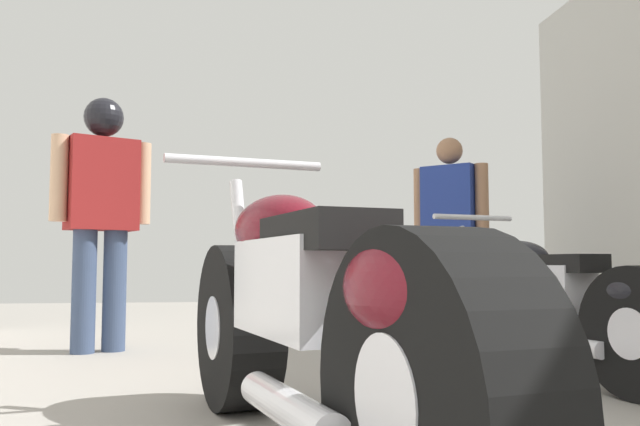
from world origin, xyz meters
name	(u,v)px	position (x,y,z in m)	size (l,w,h in m)	color
ground_plane	(337,403)	(0.00, 3.19, 0.00)	(15.31, 15.31, 0.00)	gray
motorcycle_maroon_cruiser	(306,319)	(-0.23, 2.32, 0.44)	(0.86, 2.20, 1.04)	black
motorcycle_black_naked	(546,307)	(1.20, 3.66, 0.37)	(0.79, 1.93, 0.91)	black
mechanic_in_blue	(451,223)	(1.37, 5.67, 0.95)	(0.57, 0.53, 1.67)	#2D3851
mechanic_with_helmet	(102,198)	(-1.35, 5.01, 1.05)	(0.66, 0.42, 1.76)	#384766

